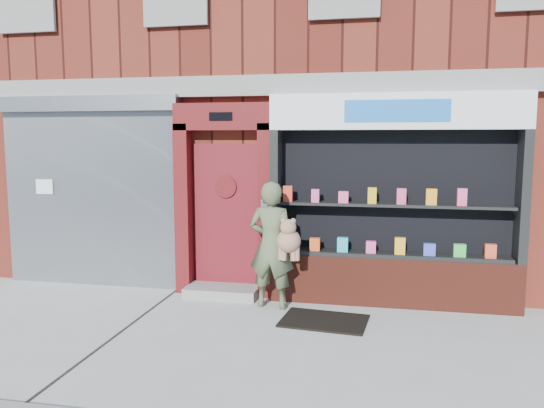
# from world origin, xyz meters

# --- Properties ---
(ground) EXTENTS (80.00, 80.00, 0.00)m
(ground) POSITION_xyz_m (0.00, 0.00, 0.00)
(ground) COLOR #9E9E99
(ground) RESTS_ON ground
(building) EXTENTS (12.00, 8.16, 8.00)m
(building) POSITION_xyz_m (-0.00, 5.99, 4.00)
(building) COLOR #541A13
(building) RESTS_ON ground
(shutter_bay) EXTENTS (3.10, 0.30, 3.04)m
(shutter_bay) POSITION_xyz_m (-3.00, 1.93, 1.72)
(shutter_bay) COLOR gray
(shutter_bay) RESTS_ON ground
(red_door_bay) EXTENTS (1.52, 0.58, 2.90)m
(red_door_bay) POSITION_xyz_m (-0.75, 1.86, 1.46)
(red_door_bay) COLOR #4A0C0F
(red_door_bay) RESTS_ON ground
(pharmacy_bay) EXTENTS (3.50, 0.41, 3.00)m
(pharmacy_bay) POSITION_xyz_m (1.75, 1.81, 1.37)
(pharmacy_bay) COLOR maroon
(pharmacy_bay) RESTS_ON ground
(woman) EXTENTS (0.79, 0.59, 1.79)m
(woman) POSITION_xyz_m (0.11, 1.32, 0.91)
(woman) COLOR #515E3D
(woman) RESTS_ON ground
(doormat) EXTENTS (1.17, 0.87, 0.03)m
(doormat) POSITION_xyz_m (0.88, 0.87, 0.01)
(doormat) COLOR black
(doormat) RESTS_ON ground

